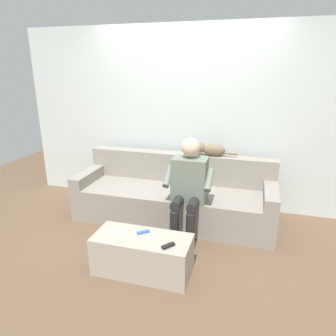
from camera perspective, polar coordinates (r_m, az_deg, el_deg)
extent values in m
plane|color=brown|center=(3.55, -2.01, -14.33)|extent=(8.00, 8.00, 0.00)
cube|color=silver|center=(4.32, 3.28, 9.10)|extent=(4.77, 0.06, 2.46)
cube|color=gray|center=(3.95, 0.67, -7.25)|extent=(2.21, 0.66, 0.42)
cube|color=gray|center=(4.26, 2.21, -2.53)|extent=(2.53, 0.19, 0.81)
cube|color=gray|center=(3.81, 18.28, -7.98)|extent=(0.16, 0.66, 0.57)
cube|color=gray|center=(4.36, -14.56, -4.27)|extent=(0.16, 0.66, 0.57)
cube|color=#A89E8E|center=(3.09, -4.76, -15.68)|extent=(0.94, 0.41, 0.38)
cube|color=slate|center=(3.54, 4.06, -2.15)|extent=(0.39, 0.27, 0.52)
sphere|color=beige|center=(3.42, 4.20, 3.89)|extent=(0.21, 0.21, 0.21)
cylinder|color=black|center=(3.44, 4.85, -6.44)|extent=(0.11, 0.34, 0.11)
cylinder|color=black|center=(3.48, 1.93, -6.12)|extent=(0.11, 0.34, 0.11)
cylinder|color=black|center=(3.41, 4.14, -11.68)|extent=(0.10, 0.10, 0.42)
cylinder|color=black|center=(3.45, 1.16, -11.30)|extent=(0.10, 0.10, 0.42)
cylinder|color=slate|center=(3.41, 7.64, -2.25)|extent=(0.08, 0.27, 0.22)
cylinder|color=slate|center=(3.50, 0.06, -1.53)|extent=(0.08, 0.27, 0.22)
ellipsoid|color=#756047|center=(4.03, 8.50, 3.32)|extent=(0.30, 0.14, 0.16)
sphere|color=#756047|center=(4.05, 6.03, 3.79)|extent=(0.13, 0.13, 0.13)
cone|color=#756047|center=(4.07, 6.23, 4.63)|extent=(0.05, 0.05, 0.04)
cone|color=#756047|center=(4.01, 6.06, 4.41)|extent=(0.05, 0.05, 0.04)
cylinder|color=#756047|center=(4.02, 11.45, 2.64)|extent=(0.18, 0.03, 0.03)
cube|color=white|center=(3.08, -9.39, -11.66)|extent=(0.12, 0.09, 0.02)
cube|color=#3860B7|center=(3.05, -4.64, -11.77)|extent=(0.11, 0.10, 0.02)
cube|color=black|center=(2.83, 0.05, -14.23)|extent=(0.11, 0.13, 0.02)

